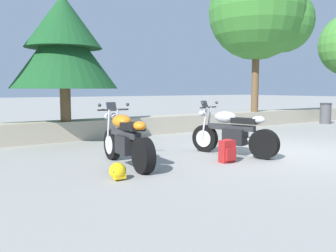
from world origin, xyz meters
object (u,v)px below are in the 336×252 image
pine_tree_mid_left (64,44)px  rider_backpack (227,150)px  motorcycle_orange_near_left (126,140)px  motorcycle_silver_centre (232,133)px  leafy_tree_mid_right (262,14)px  trash_bin (325,113)px  rider_helmet (118,171)px

pine_tree_mid_left → rider_backpack: bearing=-70.1°
motorcycle_orange_near_left → motorcycle_silver_centre: bearing=-7.2°
leafy_tree_mid_right → trash_bin: size_ratio=6.63×
motorcycle_orange_near_left → motorcycle_silver_centre: (2.44, -0.31, 0.00)m
motorcycle_silver_centre → rider_backpack: bearing=-139.9°
motorcycle_orange_near_left → pine_tree_mid_left: size_ratio=0.60×
motorcycle_silver_centre → trash_bin: 8.89m
rider_backpack → trash_bin: trash_bin is taller
rider_backpack → trash_bin: (8.98, 3.66, 0.19)m
motorcycle_silver_centre → rider_helmet: (-3.05, -0.60, -0.35)m
rider_backpack → motorcycle_orange_near_left: bearing=154.4°
motorcycle_silver_centre → trash_bin: motorcycle_silver_centre is taller
trash_bin → motorcycle_orange_near_left: bearing=-165.4°
rider_helmet → leafy_tree_mid_right: leafy_tree_mid_right is taller
motorcycle_silver_centre → rider_helmet: motorcycle_silver_centre is taller
rider_helmet → pine_tree_mid_left: (0.71, 4.71, 2.53)m
rider_backpack → pine_tree_mid_left: pine_tree_mid_left is taller
motorcycle_silver_centre → leafy_tree_mid_right: (5.39, 4.06, 3.84)m
rider_backpack → rider_helmet: bearing=-178.8°
motorcycle_silver_centre → pine_tree_mid_left: (-2.34, 4.12, 2.18)m
motorcycle_silver_centre → pine_tree_mid_left: 5.21m
motorcycle_orange_near_left → motorcycle_silver_centre: 2.46m
rider_helmet → leafy_tree_mid_right: bearing=28.9°
leafy_tree_mid_right → trash_bin: leafy_tree_mid_right is taller
rider_helmet → pine_tree_mid_left: 5.40m
rider_backpack → trash_bin: bearing=22.2°
motorcycle_orange_near_left → trash_bin: motorcycle_orange_near_left is taller
motorcycle_orange_near_left → rider_helmet: 1.15m
pine_tree_mid_left → leafy_tree_mid_right: leafy_tree_mid_right is taller
motorcycle_silver_centre → rider_helmet: 3.13m
rider_backpack → rider_helmet: (-2.40, -0.05, -0.11)m
motorcycle_silver_centre → rider_backpack: (-0.65, -0.55, -0.24)m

